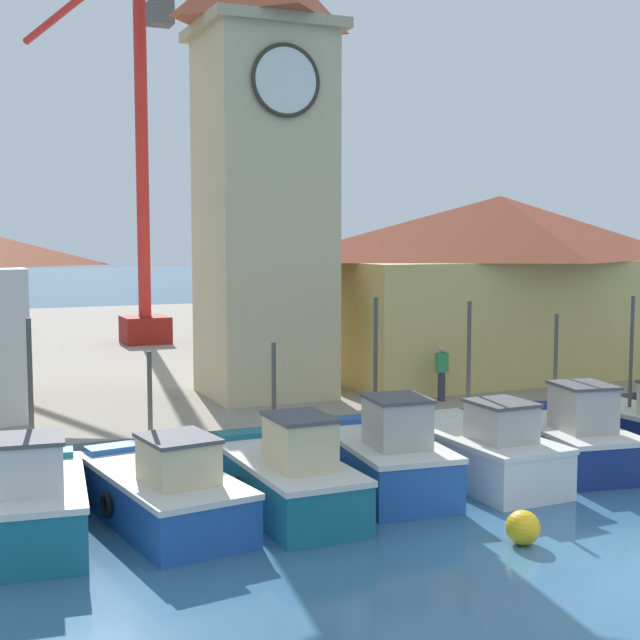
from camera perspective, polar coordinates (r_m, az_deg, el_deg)
name	(u,v)px	position (r m, az deg, el deg)	size (l,w,h in m)	color
ground_plane	(611,568)	(17.22, 18.12, -14.84)	(300.00, 300.00, 0.00)	#386689
quay_wharf	(184,348)	(42.67, -8.68, -1.80)	(120.00, 40.00, 1.06)	gray
fishing_boat_left_outer	(33,503)	(18.26, -17.88, -11.11)	(2.42, 4.43, 4.29)	#196B7F
fishing_boat_left_inner	(164,491)	(18.78, -9.98, -10.73)	(2.79, 5.21, 3.49)	#2356A8
fishing_boat_mid_left	(286,476)	(19.34, -2.20, -9.97)	(2.05, 4.99, 3.55)	#196B7F
fishing_boat_center	(385,458)	(20.74, 4.17, -8.78)	(2.48, 4.68, 4.45)	#2356A8
fishing_boat_mid_right	(482,451)	(21.87, 10.32, -8.28)	(2.21, 4.63, 4.31)	silver
fishing_boat_right_inner	(567,437)	(23.78, 15.51, -7.25)	(2.78, 4.95, 3.86)	navy
clock_tower	(264,161)	(26.82, -3.63, 10.12)	(3.98, 3.98, 14.97)	beige
warehouse_right	(499,283)	(31.54, 11.39, 2.31)	(12.66, 6.61, 6.17)	tan
port_crane_near	(138,194)	(40.61, -11.55, 7.89)	(5.29, 9.25, 17.13)	maroon
mooring_buoy	(523,528)	(17.86, 12.85, -12.83)	(0.67, 0.67, 0.67)	gold
dock_worker_near_tower	(442,372)	(26.24, 7.79, -3.32)	(0.34, 0.22, 1.62)	#33333D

